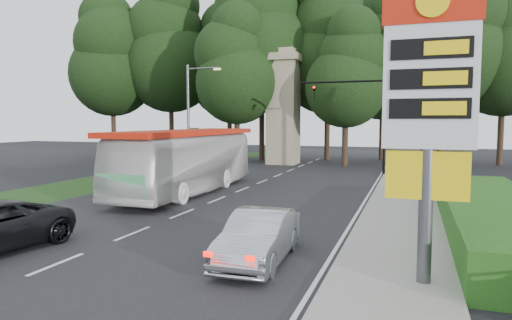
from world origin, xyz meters
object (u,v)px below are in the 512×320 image
(streetlight_signs, at_px, (191,113))
(monument, at_px, (283,106))
(gas_station_pylon, at_px, (429,93))
(sedan_silver, at_px, (259,237))
(transit_bus, at_px, (187,162))
(traffic_signal_mast, at_px, (366,109))

(streetlight_signs, relative_size, monument, 0.80)
(gas_station_pylon, bearing_deg, sedan_silver, 172.69)
(gas_station_pylon, distance_m, transit_bus, 15.92)
(gas_station_pylon, bearing_deg, traffic_signal_mast, 99.09)
(traffic_signal_mast, relative_size, sedan_silver, 1.71)
(sedan_silver, bearing_deg, monument, 101.63)
(gas_station_pylon, distance_m, traffic_signal_mast, 22.29)
(gas_station_pylon, height_order, sedan_silver, gas_station_pylon)
(gas_station_pylon, xyz_separation_m, traffic_signal_mast, (-3.52, 22.00, 0.22))
(streetlight_signs, relative_size, sedan_silver, 1.90)
(traffic_signal_mast, height_order, sedan_silver, traffic_signal_mast)
(monument, relative_size, transit_bus, 0.84)
(monument, bearing_deg, transit_bus, -91.27)
(monument, bearing_deg, traffic_signal_mast, -38.00)
(transit_bus, bearing_deg, monument, 87.19)
(monument, xyz_separation_m, transit_bus, (-0.39, -17.45, -3.43))
(gas_station_pylon, xyz_separation_m, sedan_silver, (-4.20, 0.54, -3.76))
(sedan_silver, bearing_deg, streetlight_signs, 118.95)
(traffic_signal_mast, distance_m, monument, 9.76)
(monument, distance_m, transit_bus, 17.79)
(streetlight_signs, xyz_separation_m, sedan_silver, (11.99, -19.48, -3.75))
(traffic_signal_mast, height_order, transit_bus, traffic_signal_mast)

